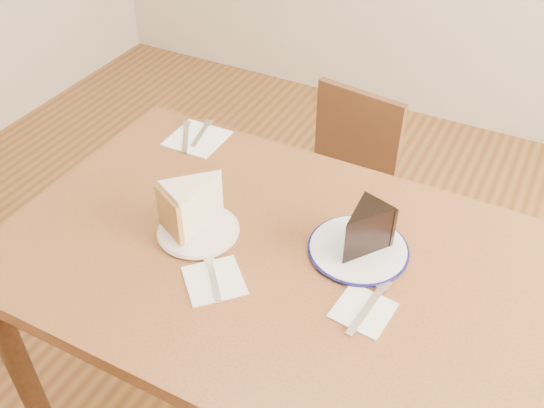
{
  "coord_description": "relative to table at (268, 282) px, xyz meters",
  "views": [
    {
      "loc": [
        0.46,
        -0.86,
        1.7
      ],
      "look_at": [
        -0.04,
        0.1,
        0.8
      ],
      "focal_mm": 40.0,
      "sensor_mm": 36.0,
      "label": 1
    }
  ],
  "objects": [
    {
      "name": "table",
      "position": [
        0.0,
        0.0,
        0.0
      ],
      "size": [
        1.2,
        0.8,
        0.75
      ],
      "color": "#4E2A15",
      "rests_on": "ground"
    },
    {
      "name": "chair_far",
      "position": [
        -0.09,
        0.67,
        -0.24
      ],
      "size": [
        0.41,
        0.41,
        0.74
      ],
      "rotation": [
        0.0,
        0.0,
        3.0
      ],
      "color": "#381F11",
      "rests_on": "ground"
    },
    {
      "name": "plate_cream",
      "position": [
        -0.17,
        -0.02,
        0.1
      ],
      "size": [
        0.18,
        0.18,
        0.01
      ],
      "primitive_type": "cylinder",
      "color": "silver",
      "rests_on": "table"
    },
    {
      "name": "plate_navy",
      "position": [
        0.18,
        0.09,
        0.1
      ],
      "size": [
        0.22,
        0.22,
        0.01
      ],
      "primitive_type": "cylinder",
      "color": "white",
      "rests_on": "table"
    },
    {
      "name": "carrot_cake",
      "position": [
        -0.18,
        0.0,
        0.17
      ],
      "size": [
        0.15,
        0.16,
        0.11
      ],
      "primitive_type": null,
      "rotation": [
        0.0,
        0.0,
        -0.46
      ],
      "color": "#FBEBCF",
      "rests_on": "plate_cream"
    },
    {
      "name": "chocolate_cake",
      "position": [
        0.18,
        0.09,
        0.16
      ],
      "size": [
        0.11,
        0.14,
        0.1
      ],
      "primitive_type": null,
      "rotation": [
        0.0,
        0.0,
        2.85
      ],
      "color": "black",
      "rests_on": "plate_navy"
    },
    {
      "name": "napkin_cream",
      "position": [
        -0.06,
        -0.13,
        0.1
      ],
      "size": [
        0.17,
        0.17,
        0.0
      ],
      "primitive_type": "cube",
      "rotation": [
        0.0,
        0.0,
        0.8
      ],
      "color": "white",
      "rests_on": "table"
    },
    {
      "name": "napkin_navy",
      "position": [
        0.25,
        -0.06,
        0.1
      ],
      "size": [
        0.12,
        0.12,
        0.0
      ],
      "primitive_type": "cube",
      "rotation": [
        0.0,
        0.0,
        -0.1
      ],
      "color": "white",
      "rests_on": "table"
    },
    {
      "name": "napkin_spare",
      "position": [
        -0.39,
        0.31,
        0.1
      ],
      "size": [
        0.15,
        0.15,
        0.0
      ],
      "primitive_type": "cube",
      "rotation": [
        0.0,
        0.0,
        0.01
      ],
      "color": "white",
      "rests_on": "table"
    },
    {
      "name": "fork_cream",
      "position": [
        -0.07,
        -0.13,
        0.1
      ],
      "size": [
        0.1,
        0.11,
        0.0
      ],
      "primitive_type": "cube",
      "rotation": [
        0.0,
        0.0,
        0.72
      ],
      "color": "white",
      "rests_on": "napkin_cream"
    },
    {
      "name": "knife_navy",
      "position": [
        0.26,
        -0.05,
        0.1
      ],
      "size": [
        0.03,
        0.17,
        0.0
      ],
      "primitive_type": "cube",
      "rotation": [
        0.0,
        0.0,
        -0.11
      ],
      "color": "silver",
      "rests_on": "napkin_navy"
    },
    {
      "name": "fork_spare",
      "position": [
        -0.39,
        0.33,
        0.1
      ],
      "size": [
        0.04,
        0.14,
        0.0
      ],
      "primitive_type": "cube",
      "rotation": [
        0.0,
        0.0,
        0.22
      ],
      "color": "silver",
      "rests_on": "napkin_spare"
    },
    {
      "name": "knife_spare",
      "position": [
        -0.42,
        0.3,
        0.1
      ],
      "size": [
        0.1,
        0.14,
        0.0
      ],
      "primitive_type": "cube",
      "rotation": [
        0.0,
        0.0,
        0.55
      ],
      "color": "silver",
      "rests_on": "napkin_spare"
    }
  ]
}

